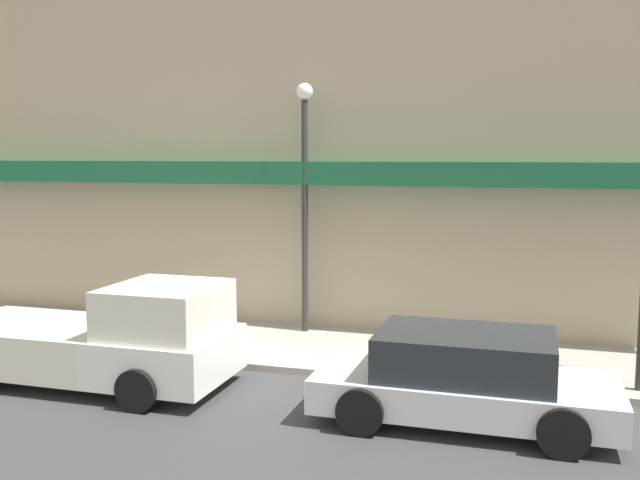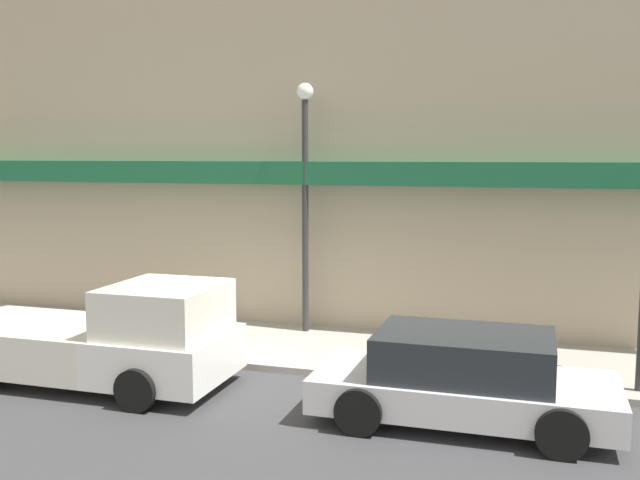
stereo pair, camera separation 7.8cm
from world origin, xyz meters
The scene contains 7 objects.
ground_plane centered at (0.00, 0.00, 0.00)m, with size 80.00×80.00×0.00m, color #38383A.
sidewalk centered at (0.00, 1.61, 0.06)m, with size 36.00×3.23×0.13m.
building centered at (-0.02, 4.71, 4.83)m, with size 19.80×3.80×10.59m.
pickup_truck centered at (-1.77, -1.43, 0.79)m, with size 5.14×2.29×1.81m.
parked_car centered at (4.36, -1.43, 0.67)m, with size 4.42×2.10×1.37m.
fire_hydrant centered at (3.64, 0.86, 0.46)m, with size 0.17×0.17×0.68m.
street_lamp centered at (0.53, 2.69, 3.49)m, with size 0.36×0.36×5.36m.
Camera 1 is at (5.25, -11.89, 3.98)m, focal length 40.00 mm.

